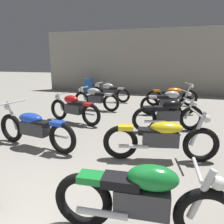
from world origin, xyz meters
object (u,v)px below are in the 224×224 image
(motorcycle_right_row_1, at_px, (161,138))
(motorcycle_right_row_2, at_px, (169,114))
(motorcycle_left_row_1, at_px, (34,128))
(motorcycle_right_row_4, at_px, (172,95))
(motorcycle_left_row_3, at_px, (96,98))
(motorcycle_right_row_3, at_px, (169,102))
(motorcycle_left_row_2, at_px, (74,108))
(motorcycle_left_row_4, at_px, (110,92))
(oil_drum, at_px, (89,86))
(motorcycle_right_row_0, at_px, (143,199))

(motorcycle_right_row_1, distance_m, motorcycle_right_row_2, 1.88)
(motorcycle_left_row_1, xyz_separation_m, motorcycle_right_row_1, (2.68, 0.13, 0.00))
(motorcycle_right_row_4, bearing_deg, motorcycle_left_row_3, -149.49)
(motorcycle_right_row_3, bearing_deg, motorcycle_left_row_2, -145.61)
(motorcycle_left_row_3, bearing_deg, motorcycle_left_row_4, 89.99)
(motorcycle_right_row_4, bearing_deg, oil_drum, 152.76)
(motorcycle_left_row_3, bearing_deg, motorcycle_right_row_3, -0.03)
(motorcycle_right_row_2, xyz_separation_m, oil_drum, (-4.82, 6.00, -0.03))
(motorcycle_left_row_4, relative_size, motorcycle_right_row_3, 1.02)
(motorcycle_left_row_1, height_order, oil_drum, motorcycle_left_row_1)
(motorcycle_left_row_2, distance_m, motorcycle_left_row_4, 3.69)
(motorcycle_left_row_2, distance_m, motorcycle_right_row_2, 2.80)
(motorcycle_left_row_3, bearing_deg, motorcycle_left_row_1, -89.12)
(motorcycle_left_row_3, height_order, motorcycle_right_row_4, motorcycle_right_row_4)
(motorcycle_left_row_1, bearing_deg, motorcycle_right_row_2, 36.32)
(motorcycle_left_row_1, bearing_deg, oil_drum, 104.52)
(motorcycle_left_row_1, distance_m, motorcycle_right_row_4, 6.18)
(motorcycle_left_row_2, relative_size, motorcycle_right_row_1, 0.90)
(motorcycle_right_row_0, xyz_separation_m, motorcycle_right_row_2, (0.10, 3.83, 0.00))
(motorcycle_left_row_2, bearing_deg, motorcycle_left_row_3, 90.00)
(motorcycle_left_row_4, distance_m, motorcycle_right_row_4, 2.81)
(motorcycle_right_row_3, bearing_deg, motorcycle_left_row_4, 146.18)
(motorcycle_right_row_1, xyz_separation_m, motorcycle_right_row_4, (0.06, 5.40, 0.00))
(motorcycle_right_row_3, distance_m, motorcycle_right_row_4, 1.66)
(motorcycle_left_row_4, xyz_separation_m, motorcycle_right_row_3, (2.73, -1.83, 0.00))
(motorcycle_left_row_1, height_order, motorcycle_right_row_3, motorcycle_left_row_1)
(motorcycle_left_row_3, xyz_separation_m, motorcycle_left_row_4, (0.00, 1.83, 0.00))
(motorcycle_right_row_4, bearing_deg, motorcycle_left_row_4, 176.48)
(motorcycle_right_row_0, height_order, motorcycle_right_row_1, motorcycle_right_row_1)
(motorcycle_left_row_1, relative_size, motorcycle_left_row_3, 1.10)
(motorcycle_left_row_4, bearing_deg, motorcycle_right_row_2, -52.80)
(motorcycle_right_row_2, bearing_deg, motorcycle_left_row_1, -143.68)
(motorcycle_left_row_2, height_order, motorcycle_right_row_3, same)
(motorcycle_left_row_2, bearing_deg, motorcycle_left_row_4, 90.00)
(motorcycle_left_row_4, relative_size, motorcycle_right_row_0, 1.00)
(motorcycle_right_row_4, bearing_deg, motorcycle_left_row_2, -128.54)
(motorcycle_right_row_4, distance_m, oil_drum, 5.42)
(motorcycle_right_row_0, distance_m, motorcycle_right_row_1, 1.95)
(motorcycle_left_row_1, xyz_separation_m, motorcycle_left_row_4, (-0.06, 5.71, 0.01))
(motorcycle_right_row_1, distance_m, motorcycle_right_row_3, 3.75)
(motorcycle_right_row_0, relative_size, motorcycle_right_row_2, 1.06)
(motorcycle_right_row_2, distance_m, oil_drum, 7.69)
(motorcycle_left_row_1, xyz_separation_m, motorcycle_left_row_2, (-0.06, 2.01, 0.01))
(motorcycle_left_row_1, bearing_deg, motorcycle_left_row_4, 90.59)
(motorcycle_right_row_0, distance_m, motorcycle_right_row_4, 7.35)
(motorcycle_right_row_0, bearing_deg, motorcycle_left_row_4, 109.73)
(motorcycle_left_row_1, height_order, motorcycle_left_row_4, motorcycle_left_row_1)
(motorcycle_right_row_1, bearing_deg, motorcycle_right_row_2, 88.15)
(motorcycle_right_row_2, bearing_deg, motorcycle_left_row_2, -179.91)
(motorcycle_left_row_2, relative_size, motorcycle_right_row_0, 0.98)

